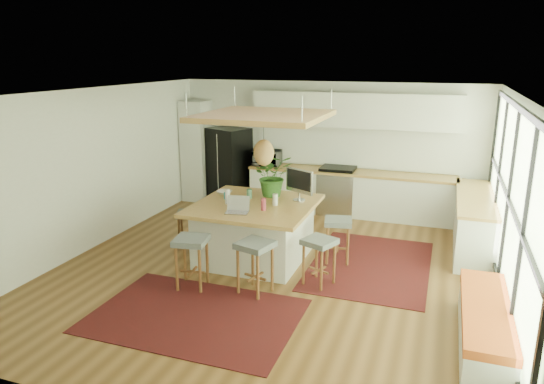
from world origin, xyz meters
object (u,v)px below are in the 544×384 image
at_px(stool_near_right, 255,269).
at_px(stool_left_side, 189,227).
at_px(monitor, 299,185).
at_px(fridge, 229,162).
at_px(stool_right_front, 319,261).
at_px(stool_right_back, 338,240).
at_px(island_plant, 273,180).
at_px(island, 255,231).
at_px(stool_near_left, 192,264).
at_px(microwave, 267,156).
at_px(laptop, 237,205).

relative_size(stool_near_right, stool_left_side, 1.18).
bearing_deg(monitor, fridge, 160.90).
distance_m(fridge, stool_left_side, 2.84).
relative_size(stool_near_right, stool_right_front, 1.07).
bearing_deg(stool_right_back, stool_left_side, -174.82).
xyz_separation_m(stool_right_back, island_plant, (-1.17, 0.22, 0.85)).
height_order(island, monitor, monitor).
height_order(stool_near_left, stool_near_right, same).
relative_size(stool_near_left, microwave, 1.26).
bearing_deg(fridge, stool_left_side, -58.78).
bearing_deg(monitor, stool_near_left, -95.37).
bearing_deg(stool_near_right, fridge, 118.58).
distance_m(stool_right_front, stool_left_side, 2.57).
xyz_separation_m(fridge, island, (1.72, -2.84, -0.46)).
distance_m(stool_near_right, stool_right_back, 1.69).
xyz_separation_m(stool_near_right, microwave, (-1.27, 3.96, 0.77)).
bearing_deg(stool_right_front, stool_left_side, 164.44).
xyz_separation_m(fridge, island_plant, (1.84, -2.30, 0.28)).
bearing_deg(stool_right_back, stool_right_front, -94.52).
distance_m(stool_near_right, monitor, 1.77).
xyz_separation_m(stool_near_left, stool_near_right, (0.91, 0.14, 0.00)).
bearing_deg(stool_near_left, island_plant, 72.42).
bearing_deg(monitor, stool_near_right, -69.08).
distance_m(island, stool_near_right, 1.23).
relative_size(island, stool_right_front, 2.65).
distance_m(fridge, stool_right_back, 3.96).
relative_size(stool_near_left, stool_right_front, 1.07).
distance_m(fridge, laptop, 3.76).
bearing_deg(stool_near_right, stool_right_back, 60.03).
bearing_deg(stool_near_right, stool_right_front, 35.09).
distance_m(island, microwave, 3.01).
bearing_deg(stool_right_front, laptop, 177.36).
bearing_deg(stool_near_left, stool_near_right, 8.64).
bearing_deg(island_plant, stool_left_side, -161.96).
height_order(stool_near_left, stool_right_front, stool_near_left).
bearing_deg(monitor, microwave, 147.72).
bearing_deg(microwave, island_plant, -74.87).
bearing_deg(stool_left_side, fridge, 99.47).
relative_size(stool_near_right, monitor, 1.31).
bearing_deg(stool_near_left, monitor, 57.61).
xyz_separation_m(stool_right_front, laptop, (-1.29, 0.06, 0.70)).
relative_size(fridge, stool_near_right, 2.24).
distance_m(stool_right_front, laptop, 1.47).
height_order(stool_right_front, monitor, monitor).
distance_m(stool_left_side, island_plant, 1.68).
bearing_deg(island_plant, laptop, -100.07).
bearing_deg(laptop, stool_near_right, -60.30).
bearing_deg(island, island_plant, 77.44).
bearing_deg(stool_near_right, laptop, 130.94).
xyz_separation_m(laptop, monitor, (0.69, 0.95, 0.14)).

